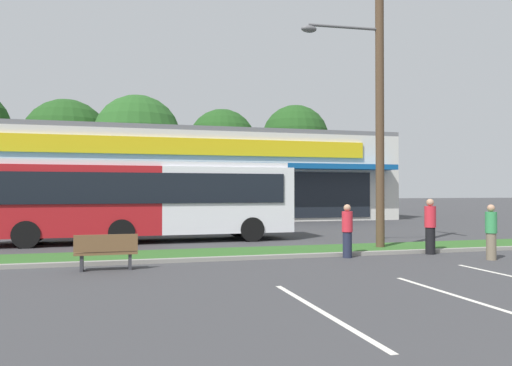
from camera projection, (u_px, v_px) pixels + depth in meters
The scene contains 16 objects.
grass_median at pixel (320, 250), 17.23m from camera, with size 56.00×2.20×0.12m, color #2D5B23.
curb_lip at pixel (335, 255), 16.06m from camera, with size 56.00×0.24×0.12m, color gray.
parking_stripe_0 at pixel (321, 311), 8.75m from camera, with size 0.12×4.80×0.01m, color silver.
parking_stripe_1 at pixel (465, 299), 9.78m from camera, with size 0.12×4.80×0.01m, color silver.
storefront_building at pixel (184, 177), 38.22m from camera, with size 29.10×13.77×6.27m.
tree_left at pixel (66, 142), 46.23m from camera, with size 7.86×7.86×10.43m.
tree_mid_left at pixel (137, 139), 44.03m from camera, with size 7.59×7.59×10.40m.
tree_mid at pixel (222, 143), 48.90m from camera, with size 6.52×6.52×9.96m.
tree_mid_right at pixel (295, 139), 51.94m from camera, with size 6.81×6.81×10.86m.
utility_pole at pixel (376, 87), 17.77m from camera, with size 3.02×2.40×10.79m.
city_bus at pixel (144, 199), 20.67m from camera, with size 12.25×2.84×3.25m.
bus_stop_bench at pixel (106, 251), 13.23m from camera, with size 1.60×0.45×0.95m.
car_0 at pixel (33, 218), 24.71m from camera, with size 4.77×1.98×1.42m.
pedestrian_near_bench at pixel (430, 226), 16.64m from camera, with size 0.37×0.37×1.82m.
pedestrian_by_pole at pixel (347, 231), 15.77m from camera, with size 0.34×0.34×1.66m.
pedestrian_mid at pixel (491, 232), 15.26m from camera, with size 0.34×0.34×1.67m.
Camera 1 is at (-6.71, -2.06, 2.09)m, focal length 35.55 mm.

